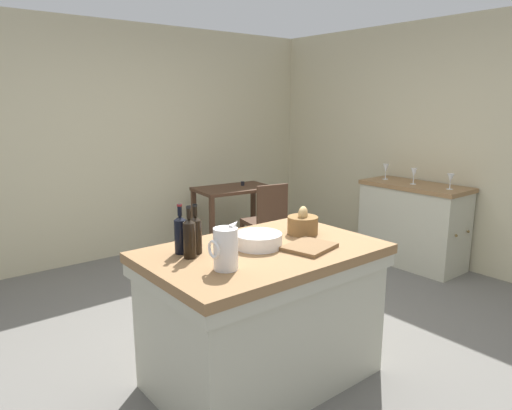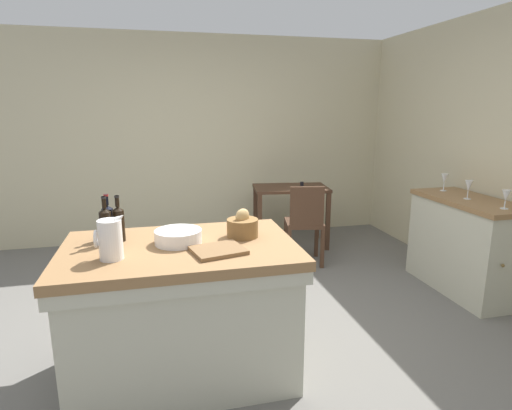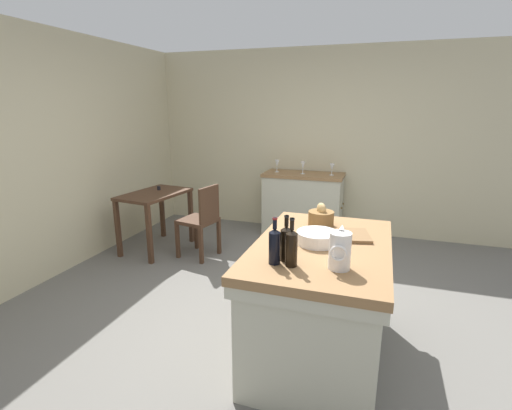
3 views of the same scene
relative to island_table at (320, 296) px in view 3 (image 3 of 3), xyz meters
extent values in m
plane|color=#66635E|center=(0.41, 0.42, -0.47)|extent=(6.76, 6.76, 0.00)
cube|color=beige|center=(0.41, 3.02, 0.83)|extent=(5.32, 0.12, 2.60)
cube|color=beige|center=(3.01, 0.42, 0.83)|extent=(0.12, 5.20, 2.60)
cube|color=olive|center=(0.00, 0.00, 0.37)|extent=(1.42, 0.92, 0.06)
cube|color=#BCBAA3|center=(0.00, 0.00, 0.30)|extent=(1.40, 0.90, 0.08)
cube|color=#BCBAA3|center=(0.00, 0.00, -0.07)|extent=(1.34, 0.84, 0.82)
cube|color=olive|center=(2.67, 0.68, 0.39)|extent=(0.52, 1.11, 0.04)
cube|color=#BCBAA3|center=(2.67, 0.68, -0.05)|extent=(0.49, 1.08, 0.85)
sphere|color=brown|center=(2.55, 0.12, -0.01)|extent=(0.03, 0.03, 0.03)
sphere|color=brown|center=(2.79, 0.12, -0.01)|extent=(0.03, 0.03, 0.03)
cube|color=#472D1E|center=(1.49, 2.34, 0.26)|extent=(0.96, 0.67, 0.04)
cube|color=#472D1E|center=(1.04, 2.15, -0.12)|extent=(0.06, 0.06, 0.72)
cube|color=#472D1E|center=(1.87, 2.05, -0.12)|extent=(0.06, 0.06, 0.72)
cube|color=#472D1E|center=(1.11, 2.64, -0.12)|extent=(0.06, 0.06, 0.72)
cube|color=#472D1E|center=(1.93, 2.53, -0.12)|extent=(0.06, 0.06, 0.72)
cylinder|color=black|center=(1.64, 2.37, 0.30)|extent=(0.04, 0.04, 0.05)
cube|color=#472D1E|center=(1.44, 1.72, -0.02)|extent=(0.47, 0.47, 0.04)
cube|color=#472D1E|center=(1.41, 1.54, 0.22)|extent=(0.36, 0.10, 0.42)
cube|color=#472D1E|center=(1.65, 1.86, -0.26)|extent=(0.05, 0.05, 0.44)
cube|color=#472D1E|center=(1.30, 1.93, -0.26)|extent=(0.05, 0.05, 0.44)
cube|color=#472D1E|center=(1.58, 1.51, -0.26)|extent=(0.05, 0.05, 0.44)
cube|color=#472D1E|center=(1.23, 1.58, -0.26)|extent=(0.05, 0.05, 0.44)
cylinder|color=white|center=(-0.38, -0.16, 0.52)|extent=(0.13, 0.13, 0.23)
cone|color=white|center=(-0.32, -0.16, 0.64)|extent=(0.07, 0.04, 0.06)
torus|color=white|center=(-0.46, -0.16, 0.53)|extent=(0.02, 0.10, 0.10)
cylinder|color=white|center=(-0.01, 0.04, 0.45)|extent=(0.29, 0.29, 0.09)
cylinder|color=brown|center=(0.41, 0.08, 0.46)|extent=(0.20, 0.20, 0.12)
ellipsoid|color=tan|center=(0.41, 0.08, 0.54)|extent=(0.13, 0.11, 0.10)
cube|color=brown|center=(0.21, -0.19, 0.42)|extent=(0.34, 0.31, 0.02)
cylinder|color=black|center=(-0.36, 0.17, 0.50)|extent=(0.07, 0.07, 0.20)
cone|color=black|center=(-0.36, 0.17, 0.62)|extent=(0.07, 0.07, 0.02)
cylinder|color=black|center=(-0.36, 0.17, 0.66)|extent=(0.03, 0.03, 0.07)
cylinder|color=black|center=(-0.36, 0.17, 0.69)|extent=(0.03, 0.03, 0.01)
cylinder|color=black|center=(-0.43, 0.23, 0.50)|extent=(0.07, 0.07, 0.20)
cone|color=black|center=(-0.43, 0.23, 0.62)|extent=(0.07, 0.07, 0.02)
cylinder|color=black|center=(-0.43, 0.23, 0.66)|extent=(0.03, 0.03, 0.07)
cylinder|color=maroon|center=(-0.43, 0.23, 0.69)|extent=(0.03, 0.03, 0.01)
cylinder|color=black|center=(-0.44, 0.12, 0.51)|extent=(0.07, 0.07, 0.21)
cone|color=black|center=(-0.44, 0.12, 0.62)|extent=(0.07, 0.07, 0.02)
cylinder|color=black|center=(-0.44, 0.12, 0.67)|extent=(0.03, 0.03, 0.07)
cylinder|color=black|center=(-0.44, 0.12, 0.70)|extent=(0.03, 0.03, 0.01)
cylinder|color=white|center=(2.66, 0.28, 0.42)|extent=(0.06, 0.06, 0.00)
cylinder|color=white|center=(2.66, 0.28, 0.45)|extent=(0.01, 0.01, 0.06)
cone|color=white|center=(2.66, 0.28, 0.53)|extent=(0.07, 0.07, 0.09)
cylinder|color=white|center=(2.63, 0.68, 0.42)|extent=(0.06, 0.06, 0.00)
cylinder|color=white|center=(2.63, 0.68, 0.45)|extent=(0.01, 0.01, 0.07)
cone|color=white|center=(2.63, 0.68, 0.54)|extent=(0.07, 0.07, 0.10)
cylinder|color=white|center=(2.67, 1.06, 0.42)|extent=(0.06, 0.06, 0.00)
cylinder|color=white|center=(2.67, 1.06, 0.45)|extent=(0.01, 0.01, 0.07)
cone|color=white|center=(2.67, 1.06, 0.54)|extent=(0.07, 0.07, 0.10)
camera|label=1|loc=(-1.73, -2.09, 1.27)|focal=32.85mm
camera|label=2|loc=(-0.11, -2.48, 1.23)|focal=29.22mm
camera|label=3|loc=(-2.51, -0.34, 1.35)|focal=26.52mm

